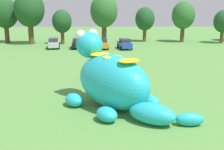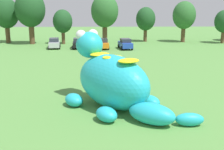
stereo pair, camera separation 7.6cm
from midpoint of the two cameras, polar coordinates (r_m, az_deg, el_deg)
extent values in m
plane|color=#568E42|center=(19.70, 1.49, -6.26)|extent=(160.00, 160.00, 0.00)
ellipsoid|color=#23B2C6|center=(18.95, 0.21, -1.31)|extent=(6.43, 7.11, 3.63)
ellipsoid|color=#23B2C6|center=(20.70, -4.53, 6.16)|extent=(2.79, 2.83, 1.92)
sphere|color=white|center=(20.57, -6.25, 8.09)|extent=(0.77, 0.77, 0.77)
sphere|color=white|center=(21.15, -3.81, 8.29)|extent=(0.77, 0.77, 0.77)
ellipsoid|color=yellow|center=(19.73, -2.41, 4.25)|extent=(1.86, 1.80, 0.24)
ellipsoid|color=yellow|center=(18.58, 0.21, 3.67)|extent=(1.86, 1.80, 0.24)
ellipsoid|color=yellow|center=(17.37, 3.53, 2.93)|extent=(1.86, 1.80, 0.24)
ellipsoid|color=#23B2C6|center=(19.66, -7.67, -5.05)|extent=(1.82, 1.91, 0.89)
ellipsoid|color=#23B2C6|center=(21.87, 1.46, -2.98)|extent=(1.82, 1.91, 0.89)
ellipsoid|color=#23B2C6|center=(16.97, -1.00, -8.03)|extent=(1.82, 1.91, 0.89)
ellipsoid|color=#23B2C6|center=(19.29, 7.86, -5.43)|extent=(1.82, 1.91, 0.89)
ellipsoid|color=#23B2C6|center=(16.71, 8.21, -7.82)|extent=(3.22, 2.82, 1.27)
ellipsoid|color=#23B2C6|center=(17.00, 15.68, -8.73)|extent=(1.69, 0.84, 0.78)
cube|color=#B7BABF|center=(47.78, -11.64, 6.22)|extent=(2.22, 4.29, 0.80)
cube|color=#2D333D|center=(47.55, -11.69, 7.04)|extent=(1.74, 2.15, 0.60)
cylinder|color=black|center=(49.13, -12.56, 5.91)|extent=(0.32, 0.67, 0.64)
cylinder|color=black|center=(49.07, -10.57, 5.99)|extent=(0.32, 0.67, 0.64)
cylinder|color=black|center=(46.62, -12.72, 5.49)|extent=(0.32, 0.67, 0.64)
cylinder|color=black|center=(46.55, -10.62, 5.58)|extent=(0.32, 0.67, 0.64)
cube|color=black|center=(47.14, -6.87, 6.31)|extent=(1.99, 4.21, 0.80)
cube|color=#2D333D|center=(46.90, -6.89, 7.13)|extent=(1.63, 2.07, 0.60)
cylinder|color=black|center=(48.47, -7.84, 6.00)|extent=(0.28, 0.66, 0.64)
cylinder|color=black|center=(48.44, -5.82, 6.06)|extent=(0.28, 0.66, 0.64)
cylinder|color=black|center=(45.95, -7.94, 5.58)|extent=(0.28, 0.66, 0.64)
cylinder|color=black|center=(45.92, -5.81, 5.64)|extent=(0.28, 0.66, 0.64)
cube|color=orange|center=(46.29, -1.92, 6.26)|extent=(2.11, 4.25, 0.80)
cube|color=#2D333D|center=(46.05, -1.91, 7.10)|extent=(1.69, 2.11, 0.60)
cylinder|color=black|center=(47.52, -3.10, 5.96)|extent=(0.30, 0.66, 0.64)
cylinder|color=black|center=(47.68, -1.05, 6.00)|extent=(0.30, 0.66, 0.64)
cylinder|color=black|center=(45.01, -2.83, 5.53)|extent=(0.30, 0.66, 0.64)
cylinder|color=black|center=(45.18, -0.67, 5.57)|extent=(0.30, 0.66, 0.64)
cube|color=#2347B7|center=(46.08, 2.77, 6.22)|extent=(2.27, 4.30, 0.80)
cube|color=#2D333D|center=(45.85, 2.82, 7.06)|extent=(1.76, 2.16, 0.60)
cylinder|color=black|center=(47.19, 1.41, 5.92)|extent=(0.33, 0.67, 0.64)
cylinder|color=black|center=(47.55, 3.43, 5.96)|extent=(0.33, 0.67, 0.64)
cylinder|color=black|center=(44.72, 2.06, 5.48)|extent=(0.33, 0.67, 0.64)
cylinder|color=black|center=(45.11, 4.18, 5.52)|extent=(0.33, 0.67, 0.64)
cylinder|color=brown|center=(57.76, -20.44, 7.67)|extent=(0.85, 0.85, 2.98)
ellipsoid|color=#1E4C23|center=(57.53, -20.79, 11.74)|extent=(4.77, 4.77, 5.72)
cylinder|color=brown|center=(54.27, -16.00, 7.88)|extent=(0.97, 0.97, 3.38)
ellipsoid|color=#1E4C23|center=(54.04, -16.33, 12.80)|extent=(5.41, 5.41, 6.49)
cylinder|color=brown|center=(53.12, -9.86, 7.46)|extent=(0.63, 0.63, 2.22)
ellipsoid|color=#1E4C23|center=(52.89, -10.00, 10.75)|extent=(3.55, 3.55, 4.25)
cylinder|color=brown|center=(53.76, -1.43, 8.25)|extent=(0.91, 0.91, 3.19)
ellipsoid|color=#2D662D|center=(53.52, -1.46, 12.95)|extent=(5.11, 5.11, 6.13)
cylinder|color=brown|center=(56.46, 6.83, 8.00)|extent=(0.68, 0.68, 2.37)
ellipsoid|color=#1E4C23|center=(56.23, 6.93, 11.31)|extent=(3.79, 3.79, 4.55)
cylinder|color=brown|center=(56.99, 14.33, 7.92)|extent=(0.79, 0.79, 2.76)
ellipsoid|color=#2D662D|center=(56.76, 14.56, 11.74)|extent=(4.41, 4.41, 5.29)
cylinder|color=brown|center=(57.40, 21.67, 7.13)|extent=(0.62, 0.62, 2.18)
ellipsoid|color=#1E4C23|center=(57.18, 21.93, 10.13)|extent=(3.49, 3.49, 4.19)
cylinder|color=#2D334C|center=(35.18, -2.74, 3.41)|extent=(0.26, 0.26, 0.88)
cube|color=black|center=(35.05, -2.75, 4.60)|extent=(0.38, 0.22, 0.60)
sphere|color=tan|center=(34.99, -2.76, 5.28)|extent=(0.22, 0.22, 0.22)
cylinder|color=#726656|center=(26.39, -4.79, -0.11)|extent=(0.26, 0.26, 0.88)
cube|color=red|center=(26.22, -4.82, 1.46)|extent=(0.38, 0.22, 0.60)
sphere|color=brown|center=(26.14, -4.84, 2.36)|extent=(0.22, 0.22, 0.22)
camera|label=1|loc=(0.04, -89.89, 0.03)|focal=44.79mm
camera|label=2|loc=(0.04, 90.11, -0.03)|focal=44.79mm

